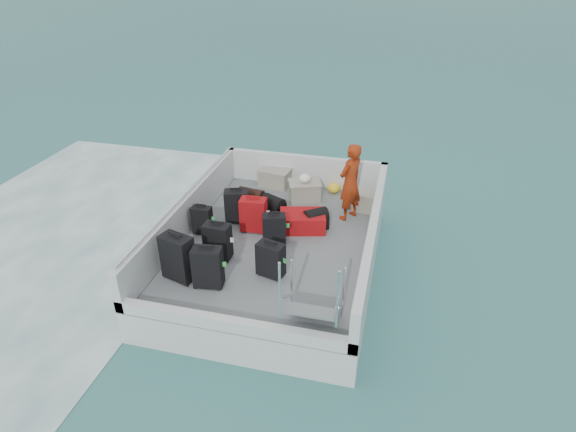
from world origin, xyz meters
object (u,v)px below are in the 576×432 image
(suitcase_0, at_px, (178,258))
(suitcase_5, at_px, (254,215))
(passenger, at_px, (350,182))
(suitcase_8, at_px, (303,221))
(crate_1, at_px, (275,178))
(crate_3, at_px, (362,200))
(suitcase_3, at_px, (208,268))
(suitcase_2, at_px, (237,206))
(suitcase_4, at_px, (218,242))
(suitcase_6, at_px, (271,260))
(crate_2, at_px, (305,191))
(crate_0, at_px, (271,179))
(suitcase_7, at_px, (274,229))
(suitcase_1, at_px, (202,220))

(suitcase_0, relative_size, suitcase_5, 1.19)
(suitcase_5, height_order, passenger, passenger)
(suitcase_0, height_order, passenger, passenger)
(suitcase_8, height_order, passenger, passenger)
(crate_1, bearing_deg, passenger, -29.95)
(suitcase_8, distance_m, crate_3, 1.50)
(suitcase_3, xyz_separation_m, passenger, (1.85, 2.73, 0.43))
(suitcase_2, bearing_deg, passenger, 1.36)
(passenger, bearing_deg, suitcase_4, -13.08)
(suitcase_6, distance_m, suitcase_8, 1.59)
(suitcase_5, distance_m, crate_1, 1.97)
(crate_3, bearing_deg, suitcase_8, -132.44)
(suitcase_0, xyz_separation_m, suitcase_6, (1.42, 0.44, -0.09))
(suitcase_2, distance_m, suitcase_8, 1.32)
(crate_2, bearing_deg, passenger, -28.50)
(crate_2, height_order, crate_3, crate_2)
(suitcase_2, relative_size, suitcase_8, 0.77)
(suitcase_6, distance_m, crate_3, 2.94)
(suitcase_6, bearing_deg, crate_3, 80.73)
(suitcase_2, height_order, crate_3, suitcase_2)
(crate_0, relative_size, crate_2, 0.82)
(suitcase_2, bearing_deg, suitcase_0, -114.83)
(suitcase_7, height_order, passenger, passenger)
(crate_0, bearing_deg, crate_3, -15.11)
(suitcase_0, xyz_separation_m, crate_3, (2.61, 3.12, -0.22))
(suitcase_4, bearing_deg, suitcase_1, 131.96)
(suitcase_4, xyz_separation_m, suitcase_7, (0.81, 0.70, -0.04))
(suitcase_5, bearing_deg, suitcase_2, 144.87)
(suitcase_8, relative_size, crate_0, 1.65)
(suitcase_4, distance_m, suitcase_7, 1.07)
(suitcase_7, bearing_deg, suitcase_2, 128.23)
(crate_3, bearing_deg, suitcase_0, -129.96)
(crate_2, xyz_separation_m, crate_3, (1.23, -0.09, -0.01))
(suitcase_1, height_order, suitcase_2, suitcase_2)
(suitcase_7, xyz_separation_m, crate_2, (0.17, 1.81, -0.10))
(suitcase_4, xyz_separation_m, crate_1, (0.20, 2.98, -0.14))
(suitcase_0, xyz_separation_m, suitcase_2, (0.29, 1.99, -0.07))
(crate_1, relative_size, crate_2, 0.99)
(suitcase_1, distance_m, suitcase_2, 0.76)
(suitcase_2, bearing_deg, suitcase_1, -145.55)
(suitcase_2, distance_m, crate_3, 2.58)
(suitcase_8, xyz_separation_m, passenger, (0.78, 0.65, 0.61))
(suitcase_3, bearing_deg, suitcase_1, 108.31)
(suitcase_6, relative_size, crate_0, 1.17)
(suitcase_0, relative_size, suitcase_2, 1.21)
(suitcase_7, xyz_separation_m, crate_0, (-0.71, 2.29, -0.13))
(suitcase_1, xyz_separation_m, suitcase_4, (0.58, -0.70, 0.06))
(crate_2, bearing_deg, crate_0, 151.46)
(suitcase_4, xyz_separation_m, passenger, (1.98, 1.96, 0.44))
(suitcase_3, height_order, suitcase_8, suitcase_3)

